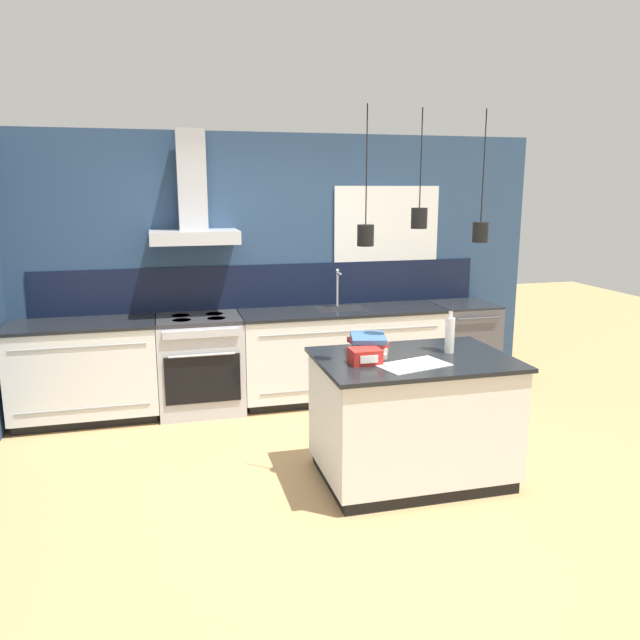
{
  "coord_description": "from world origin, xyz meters",
  "views": [
    {
      "loc": [
        -1.04,
        -4.07,
        2.08
      ],
      "look_at": [
        0.19,
        0.63,
        1.05
      ],
      "focal_mm": 35.0,
      "sensor_mm": 36.0,
      "label": 1
    }
  ],
  "objects_px": {
    "oven_range": "(200,364)",
    "dishwasher": "(461,346)",
    "book_stack": "(368,344)",
    "red_supply_box": "(365,356)",
    "bottle_on_island": "(450,334)"
  },
  "relations": [
    {
      "from": "dishwasher",
      "to": "bottle_on_island",
      "type": "xyz_separation_m",
      "value": [
        -1.02,
        -1.76,
        0.59
      ]
    },
    {
      "from": "red_supply_box",
      "to": "oven_range",
      "type": "bearing_deg",
      "value": 117.95
    },
    {
      "from": "book_stack",
      "to": "dishwasher",
      "type": "bearing_deg",
      "value": 45.75
    },
    {
      "from": "book_stack",
      "to": "red_supply_box",
      "type": "bearing_deg",
      "value": -113.35
    },
    {
      "from": "bottle_on_island",
      "to": "book_stack",
      "type": "distance_m",
      "value": 0.6
    },
    {
      "from": "bottle_on_island",
      "to": "dishwasher",
      "type": "bearing_deg",
      "value": 59.86
    },
    {
      "from": "oven_range",
      "to": "book_stack",
      "type": "relative_size",
      "value": 2.48
    },
    {
      "from": "red_supply_box",
      "to": "book_stack",
      "type": "bearing_deg",
      "value": 66.65
    },
    {
      "from": "oven_range",
      "to": "dishwasher",
      "type": "height_order",
      "value": "same"
    },
    {
      "from": "oven_range",
      "to": "red_supply_box",
      "type": "xyz_separation_m",
      "value": [
        1.0,
        -1.88,
        0.51
      ]
    },
    {
      "from": "oven_range",
      "to": "red_supply_box",
      "type": "bearing_deg",
      "value": -62.05
    },
    {
      "from": "bottle_on_island",
      "to": "book_stack",
      "type": "relative_size",
      "value": 0.88
    },
    {
      "from": "bottle_on_island",
      "to": "red_supply_box",
      "type": "xyz_separation_m",
      "value": [
        -0.68,
        -0.12,
        -0.09
      ]
    },
    {
      "from": "oven_range",
      "to": "dishwasher",
      "type": "relative_size",
      "value": 1.0
    },
    {
      "from": "bottle_on_island",
      "to": "oven_range",
      "type": "bearing_deg",
      "value": 133.62
    }
  ]
}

